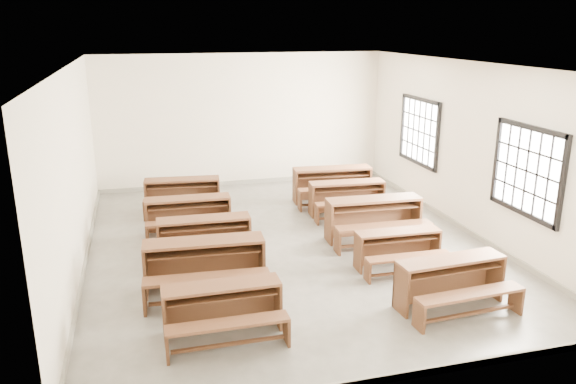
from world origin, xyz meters
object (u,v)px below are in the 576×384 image
object	(u,v)px
desk_set_2	(205,235)
desk_set_1	(205,262)
desk_set_4	(182,193)
desk_set_6	(399,247)
desk_set_8	(347,196)
desk_set_5	(452,279)
desk_set_9	(333,182)
desk_set_0	(223,306)
desk_set_3	(188,213)
desk_set_7	(374,216)

from	to	relation	value
desk_set_2	desk_set_1	bearing A→B (deg)	-94.76
desk_set_4	desk_set_6	distance (m)	4.99
desk_set_8	desk_set_5	bearing A→B (deg)	-86.41
desk_set_4	desk_set_5	size ratio (longest dim) A/B	1.02
desk_set_8	desk_set_9	world-z (taller)	desk_set_9
desk_set_9	desk_set_2	bearing A→B (deg)	-137.39
desk_set_4	desk_set_9	size ratio (longest dim) A/B	0.91
desk_set_0	desk_set_1	xyz separation A→B (m)	(-0.07, 1.28, 0.07)
desk_set_3	desk_set_5	distance (m)	5.06
desk_set_7	desk_set_9	world-z (taller)	desk_set_7
desk_set_2	desk_set_3	size ratio (longest dim) A/B	0.98
desk_set_1	desk_set_3	size ratio (longest dim) A/B	1.13
desk_set_5	desk_set_6	world-z (taller)	desk_set_5
desk_set_5	desk_set_8	xyz separation A→B (m)	(0.03, 4.15, -0.00)
desk_set_3	desk_set_9	world-z (taller)	desk_set_9
desk_set_8	desk_set_9	bearing A→B (deg)	93.89
desk_set_0	desk_set_6	size ratio (longest dim) A/B	1.07
desk_set_4	desk_set_5	xyz separation A→B (m)	(3.28, -5.28, 0.00)
desk_set_0	desk_set_7	xyz separation A→B (m)	(3.20, 2.59, 0.06)
desk_set_7	desk_set_9	bearing A→B (deg)	91.44
desk_set_7	desk_set_0	bearing A→B (deg)	-138.65
desk_set_0	desk_set_4	world-z (taller)	desk_set_4
desk_set_5	desk_set_7	xyz separation A→B (m)	(-0.01, 2.67, 0.05)
desk_set_0	desk_set_1	distance (m)	1.28
desk_set_5	desk_set_9	size ratio (longest dim) A/B	0.90
desk_set_8	desk_set_4	bearing A→B (deg)	165.10
desk_set_0	desk_set_5	distance (m)	3.21
desk_set_1	desk_set_5	size ratio (longest dim) A/B	1.13
desk_set_5	desk_set_3	bearing A→B (deg)	127.00
desk_set_2	desk_set_7	size ratio (longest dim) A/B	0.89
desk_set_2	desk_set_3	distance (m)	1.23
desk_set_9	desk_set_4	bearing A→B (deg)	-178.65
desk_set_1	desk_set_0	bearing A→B (deg)	-83.40
desk_set_3	desk_set_1	bearing A→B (deg)	-87.47
desk_set_6	desk_set_9	xyz separation A→B (m)	(0.16, 3.68, 0.09)
desk_set_1	desk_set_7	size ratio (longest dim) A/B	1.02
desk_set_1	desk_set_9	bearing A→B (deg)	51.93
desk_set_4	desk_set_6	size ratio (longest dim) A/B	1.17
desk_set_5	desk_set_6	distance (m)	1.41
desk_set_3	desk_set_2	bearing A→B (deg)	-80.45
desk_set_5	desk_set_6	xyz separation A→B (m)	(-0.13, 1.40, -0.05)
desk_set_5	desk_set_9	distance (m)	5.08
desk_set_7	desk_set_5	bearing A→B (deg)	-87.36
desk_set_2	desk_set_7	xyz separation A→B (m)	(3.12, 0.05, 0.05)
desk_set_4	desk_set_1	bearing A→B (deg)	-84.12
desk_set_4	desk_set_7	size ratio (longest dim) A/B	0.92
desk_set_1	desk_set_6	distance (m)	3.15
desk_set_5	desk_set_6	size ratio (longest dim) A/B	1.15
desk_set_2	desk_set_7	distance (m)	3.12
desk_set_6	desk_set_8	bearing A→B (deg)	88.11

